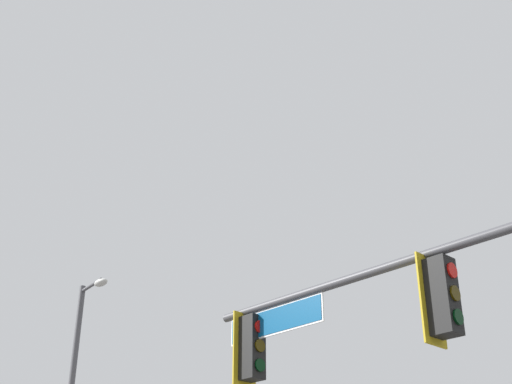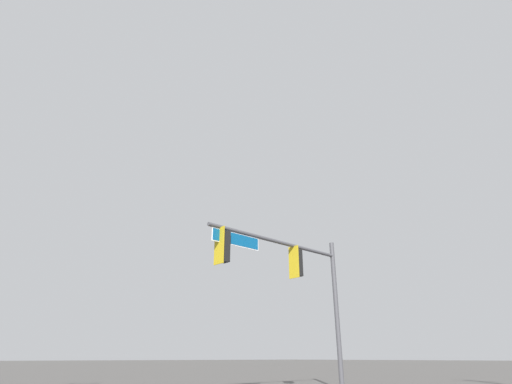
% 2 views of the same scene
% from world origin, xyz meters
% --- Properties ---
extents(signal_pole_near, '(7.01, 0.66, 6.07)m').
position_xyz_m(signal_pole_near, '(-4.67, -5.04, 4.40)').
color(signal_pole_near, '#47474C').
rests_on(signal_pole_near, ground_plane).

